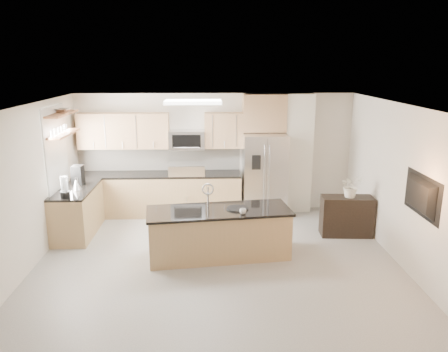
{
  "coord_description": "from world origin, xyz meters",
  "views": [
    {
      "loc": [
        -0.12,
        -6.2,
        3.25
      ],
      "look_at": [
        0.14,
        1.3,
        1.28
      ],
      "focal_mm": 35.0,
      "sensor_mm": 36.0,
      "label": 1
    }
  ],
  "objects_px": {
    "range": "(188,193)",
    "refrigerator": "(264,175)",
    "flower_vase": "(352,180)",
    "platter": "(237,209)",
    "microwave": "(187,140)",
    "island": "(219,233)",
    "blender": "(65,188)",
    "credenza": "(346,216)",
    "cup": "(243,211)",
    "coffee_maker": "(78,175)",
    "bowl": "(62,110)",
    "kettle": "(76,184)",
    "television": "(417,196)"
  },
  "relations": [
    {
      "from": "cup",
      "to": "television",
      "type": "distance_m",
      "value": 2.64
    },
    {
      "from": "platter",
      "to": "blender",
      "type": "relative_size",
      "value": 0.95
    },
    {
      "from": "microwave",
      "to": "credenza",
      "type": "relative_size",
      "value": 0.79
    },
    {
      "from": "credenza",
      "to": "kettle",
      "type": "height_order",
      "value": "kettle"
    },
    {
      "from": "credenza",
      "to": "cup",
      "type": "bearing_deg",
      "value": -149.21
    },
    {
      "from": "microwave",
      "to": "kettle",
      "type": "xyz_separation_m",
      "value": [
        -2.02,
        -1.28,
        -0.61
      ]
    },
    {
      "from": "range",
      "to": "refrigerator",
      "type": "distance_m",
      "value": 1.71
    },
    {
      "from": "island",
      "to": "television",
      "type": "distance_m",
      "value": 3.17
    },
    {
      "from": "microwave",
      "to": "cup",
      "type": "relative_size",
      "value": 6.81
    },
    {
      "from": "microwave",
      "to": "island",
      "type": "distance_m",
      "value": 2.67
    },
    {
      "from": "blender",
      "to": "refrigerator",
      "type": "bearing_deg",
      "value": 23.43
    },
    {
      "from": "blender",
      "to": "coffee_maker",
      "type": "height_order",
      "value": "blender"
    },
    {
      "from": "blender",
      "to": "kettle",
      "type": "bearing_deg",
      "value": 84.33
    },
    {
      "from": "coffee_maker",
      "to": "blender",
      "type": "bearing_deg",
      "value": -88.68
    },
    {
      "from": "kettle",
      "to": "microwave",
      "type": "bearing_deg",
      "value": 32.39
    },
    {
      "from": "coffee_maker",
      "to": "kettle",
      "type": "bearing_deg",
      "value": -79.2
    },
    {
      "from": "island",
      "to": "credenza",
      "type": "relative_size",
      "value": 2.6
    },
    {
      "from": "kettle",
      "to": "coffee_maker",
      "type": "xyz_separation_m",
      "value": [
        -0.07,
        0.37,
        0.08
      ]
    },
    {
      "from": "platter",
      "to": "blender",
      "type": "xyz_separation_m",
      "value": [
        -3.02,
        0.48,
        0.24
      ]
    },
    {
      "from": "cup",
      "to": "bowl",
      "type": "relative_size",
      "value": 0.29
    },
    {
      "from": "coffee_maker",
      "to": "island",
      "type": "bearing_deg",
      "value": -26.77
    },
    {
      "from": "microwave",
      "to": "flower_vase",
      "type": "bearing_deg",
      "value": -24.91
    },
    {
      "from": "credenza",
      "to": "platter",
      "type": "xyz_separation_m",
      "value": [
        -2.15,
        -0.83,
        0.46
      ]
    },
    {
      "from": "cup",
      "to": "kettle",
      "type": "relative_size",
      "value": 0.5
    },
    {
      "from": "refrigerator",
      "to": "blender",
      "type": "distance_m",
      "value": 4.07
    },
    {
      "from": "refrigerator",
      "to": "flower_vase",
      "type": "bearing_deg",
      "value": -41.04
    },
    {
      "from": "platter",
      "to": "bowl",
      "type": "distance_m",
      "value": 3.77
    },
    {
      "from": "refrigerator",
      "to": "island",
      "type": "height_order",
      "value": "refrigerator"
    },
    {
      "from": "cup",
      "to": "blender",
      "type": "relative_size",
      "value": 0.29
    },
    {
      "from": "television",
      "to": "kettle",
      "type": "bearing_deg",
      "value": 70.5
    },
    {
      "from": "range",
      "to": "island",
      "type": "xyz_separation_m",
      "value": [
        0.63,
        -2.17,
        -0.05
      ]
    },
    {
      "from": "credenza",
      "to": "kettle",
      "type": "distance_m",
      "value": 5.16
    },
    {
      "from": "island",
      "to": "microwave",
      "type": "bearing_deg",
      "value": 98.16
    },
    {
      "from": "blender",
      "to": "flower_vase",
      "type": "height_order",
      "value": "flower_vase"
    },
    {
      "from": "kettle",
      "to": "credenza",
      "type": "bearing_deg",
      "value": -1.82
    },
    {
      "from": "blender",
      "to": "flower_vase",
      "type": "distance_m",
      "value": 5.22
    },
    {
      "from": "range",
      "to": "flower_vase",
      "type": "distance_m",
      "value": 3.47
    },
    {
      "from": "range",
      "to": "island",
      "type": "height_order",
      "value": "island"
    },
    {
      "from": "range",
      "to": "refrigerator",
      "type": "xyz_separation_m",
      "value": [
        1.66,
        -0.05,
        0.42
      ]
    },
    {
      "from": "platter",
      "to": "blender",
      "type": "height_order",
      "value": "blender"
    },
    {
      "from": "microwave",
      "to": "credenza",
      "type": "distance_m",
      "value": 3.64
    },
    {
      "from": "range",
      "to": "platter",
      "type": "relative_size",
      "value": 3.1
    },
    {
      "from": "platter",
      "to": "coffee_maker",
      "type": "height_order",
      "value": "coffee_maker"
    },
    {
      "from": "island",
      "to": "television",
      "type": "bearing_deg",
      "value": -25.49
    },
    {
      "from": "credenza",
      "to": "platter",
      "type": "bearing_deg",
      "value": -155.44
    },
    {
      "from": "platter",
      "to": "blender",
      "type": "bearing_deg",
      "value": 170.88
    },
    {
      "from": "range",
      "to": "credenza",
      "type": "bearing_deg",
      "value": -23.14
    },
    {
      "from": "flower_vase",
      "to": "platter",
      "type": "bearing_deg",
      "value": -159.59
    },
    {
      "from": "island",
      "to": "flower_vase",
      "type": "bearing_deg",
      "value": 11.22
    },
    {
      "from": "cup",
      "to": "coffee_maker",
      "type": "bearing_deg",
      "value": 152.81
    }
  ]
}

